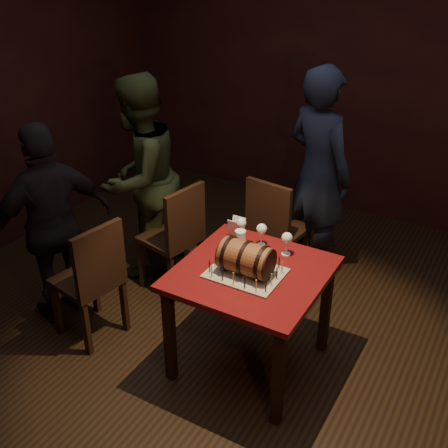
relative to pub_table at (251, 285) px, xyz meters
The scene contains 16 objects.
room_shell 0.79m from the pub_table, 159.09° to the left, with size 5.04×5.04×2.80m.
pub_table is the anchor object (origin of this frame).
cake_board 0.13m from the pub_table, 107.39° to the right, with size 0.45×0.35×0.01m, color gray.
barrel_cake 0.23m from the pub_table, 107.91° to the right, with size 0.38×0.22×0.22m.
birthday_candles 0.17m from the pub_table, 107.39° to the right, with size 0.40×0.30×0.09m.
wine_glass_left 0.46m from the pub_table, 128.04° to the left, with size 0.07×0.07×0.16m.
wine_glass_mid 0.39m from the pub_table, 106.04° to the left, with size 0.07×0.07×0.16m.
wine_glass_right 0.38m from the pub_table, 69.71° to the left, with size 0.07×0.07×0.16m.
pint_of_ale 0.31m from the pub_table, 135.02° to the left, with size 0.07×0.07×0.15m.
menu_card 0.48m from the pub_table, 131.01° to the left, with size 0.10×0.05×0.13m, color white, non-canonical shape.
chair_back 1.03m from the pub_table, 106.87° to the left, with size 0.45×0.45×0.93m.
chair_left_rear 1.03m from the pub_table, 151.63° to the left, with size 0.47×0.47×0.93m.
chair_left_front 1.11m from the pub_table, 164.69° to the right, with size 0.47×0.47×0.93m.
person_back 1.38m from the pub_table, 94.16° to the left, with size 0.64×0.42×1.75m, color #192033.
person_left_rear 1.50m from the pub_table, 154.95° to the left, with size 0.82×0.64×1.68m, color #374120.
person_left_front 1.51m from the pub_table, behind, with size 0.89×0.37×1.52m, color black.
Camera 1 is at (1.50, -2.70, 2.69)m, focal length 45.00 mm.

